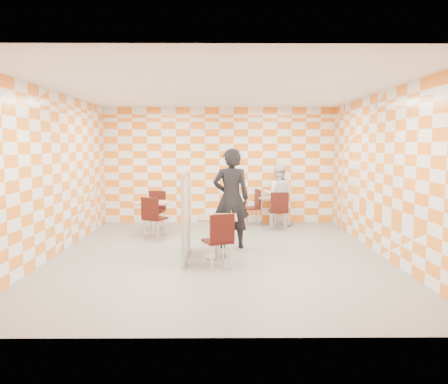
# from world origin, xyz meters

# --- Properties ---
(room_shell) EXTENTS (7.00, 7.00, 7.00)m
(room_shell) POSITION_xyz_m (0.00, 0.54, 1.50)
(room_shell) COLOR gray
(room_shell) RESTS_ON ground
(main_table) EXTENTS (0.70, 0.70, 0.75)m
(main_table) POSITION_xyz_m (-0.02, -0.16, 0.51)
(main_table) COLOR tan
(main_table) RESTS_ON ground
(second_table) EXTENTS (0.70, 0.70, 0.75)m
(second_table) POSITION_xyz_m (1.33, 3.03, 0.51)
(second_table) COLOR tan
(second_table) RESTS_ON ground
(empty_table) EXTENTS (0.70, 0.70, 0.75)m
(empty_table) POSITION_xyz_m (-1.49, 1.91, 0.51)
(empty_table) COLOR tan
(empty_table) RESTS_ON ground
(chair_main_front) EXTENTS (0.55, 0.56, 0.92)m
(chair_main_front) POSITION_xyz_m (0.02, -0.95, 0.54)
(chair_main_front) COLOR #360E0A
(chair_main_front) RESTS_ON ground
(chair_second_front) EXTENTS (0.43, 0.44, 0.92)m
(chair_second_front) POSITION_xyz_m (1.42, 2.34, 0.54)
(chair_second_front) COLOR #360E0A
(chair_second_front) RESTS_ON ground
(chair_second_side) EXTENTS (0.51, 0.50, 0.92)m
(chair_second_side) POSITION_xyz_m (0.87, 2.99, 0.54)
(chair_second_side) COLOR #360E0A
(chair_second_side) RESTS_ON ground
(chair_empty_near) EXTENTS (0.56, 0.56, 0.92)m
(chair_empty_near) POSITION_xyz_m (-1.41, 1.32, 0.54)
(chair_empty_near) COLOR #360E0A
(chair_empty_near) RESTS_ON ground
(chair_empty_far) EXTENTS (0.49, 0.49, 0.92)m
(chair_empty_far) POSITION_xyz_m (-1.52, 2.51, 0.54)
(chair_empty_far) COLOR #360E0A
(chair_empty_far) RESTS_ON ground
(partition) EXTENTS (0.08, 1.38, 1.55)m
(partition) POSITION_xyz_m (-0.58, -0.29, 0.79)
(partition) COLOR white
(partition) RESTS_ON ground
(man_dark) EXTENTS (0.73, 0.49, 1.96)m
(man_dark) POSITION_xyz_m (0.24, 0.61, 0.98)
(man_dark) COLOR black
(man_dark) RESTS_ON ground
(man_white) EXTENTS (0.81, 0.67, 1.55)m
(man_white) POSITION_xyz_m (1.49, 3.05, 0.78)
(man_white) COLOR white
(man_white) RESTS_ON ground
(pizza_on_foil) EXTENTS (0.40, 0.40, 0.04)m
(pizza_on_foil) POSITION_xyz_m (-0.02, -0.17, 0.77)
(pizza_on_foil) COLOR silver
(pizza_on_foil) RESTS_ON main_table
(sport_bottle) EXTENTS (0.06, 0.06, 0.20)m
(sport_bottle) POSITION_xyz_m (1.15, 3.16, 0.84)
(sport_bottle) COLOR white
(sport_bottle) RESTS_ON second_table
(soda_bottle) EXTENTS (0.07, 0.07, 0.23)m
(soda_bottle) POSITION_xyz_m (1.47, 3.05, 0.85)
(soda_bottle) COLOR black
(soda_bottle) RESTS_ON second_table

